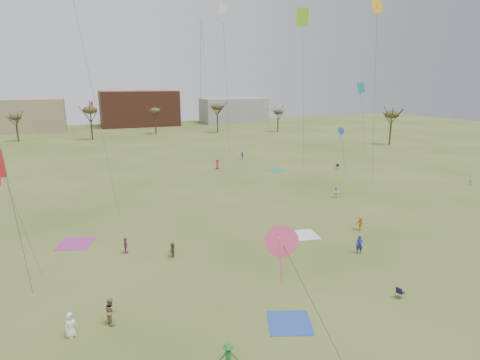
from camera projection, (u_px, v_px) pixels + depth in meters
name	position (u px, v px, depth m)	size (l,w,h in m)	color
ground	(298.00, 284.00, 30.46)	(260.00, 260.00, 0.00)	#3E581B
flyer_near_left	(70.00, 325.00, 23.98)	(0.79, 0.51, 1.61)	white
flyer_near_center	(228.00, 357.00, 21.23)	(1.03, 0.59, 1.59)	#27762F
flyer_near_right	(360.00, 245.00, 35.65)	(0.62, 0.41, 1.70)	#202196
spectator_fore_b	(111.00, 311.00, 25.29)	(0.86, 0.67, 1.78)	#8B6C58
spectator_fore_c	(173.00, 250.00, 35.01)	(1.24, 0.40, 1.34)	brown
flyer_mid_b	(360.00, 223.00, 41.24)	(1.02, 0.58, 1.57)	#C56025
flyer_mid_c	(471.00, 180.00, 59.46)	(0.56, 0.37, 1.54)	#77BDC7
spectator_mid_d	(126.00, 245.00, 35.74)	(0.87, 0.36, 1.49)	#8F3B78
spectator_mid_e	(336.00, 192.00, 52.86)	(0.79, 0.61, 1.62)	silver
flyer_far_b	(217.00, 164.00, 70.21)	(0.87, 0.57, 1.79)	#CB2258
flyer_far_c	(242.00, 156.00, 78.78)	(0.99, 0.57, 1.54)	#204394
blanket_blue	(290.00, 323.00, 25.52)	(2.76, 2.76, 0.03)	#284CAF
blanket_cream	(303.00, 235.00, 40.11)	(2.82, 2.82, 0.03)	white
blanket_plum	(75.00, 244.00, 37.94)	(3.07, 3.07, 0.03)	#A3328A
blanket_olive	(275.00, 170.00, 69.38)	(3.10, 3.10, 0.03)	#30845E
camp_chair_center	(400.00, 294.00, 28.44)	(0.65, 0.61, 0.87)	#15193B
camp_chair_right	(337.00, 168.00, 70.34)	(0.74, 0.73, 0.87)	#141939
kites_aloft	(212.00, 32.00, 52.35)	(64.97, 63.55, 27.72)	red
tree_line	(130.00, 115.00, 98.90)	(117.44, 49.32, 8.91)	#3A2B1E
building_tan	(8.00, 116.00, 120.06)	(32.00, 14.00, 10.00)	#937F60
building_brick	(139.00, 108.00, 138.79)	(26.00, 16.00, 12.00)	brown
building_grey	(234.00, 110.00, 150.03)	(24.00, 12.00, 9.00)	gray
radio_tower	(202.00, 71.00, 149.12)	(1.51, 1.72, 41.00)	#9EA3A8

